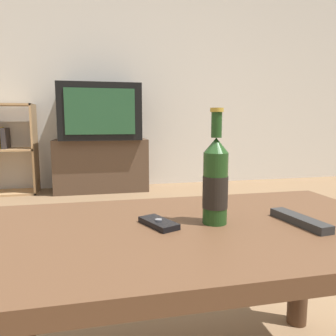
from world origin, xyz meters
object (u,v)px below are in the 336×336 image
(beer_bottle, at_px, (215,182))
(cell_phone, at_px, (159,223))
(remote_control, at_px, (300,220))
(tv_stand, at_px, (101,165))
(bookshelf, at_px, (3,146))
(television, at_px, (100,112))

(beer_bottle, relative_size, cell_phone, 2.33)
(beer_bottle, distance_m, remote_control, 0.23)
(tv_stand, distance_m, remote_control, 2.85)
(tv_stand, xyz_separation_m, beer_bottle, (0.24, -2.76, 0.32))
(tv_stand, xyz_separation_m, remote_control, (0.44, -2.81, 0.22))
(bookshelf, height_order, remote_control, bookshelf)
(cell_phone, bearing_deg, beer_bottle, -26.75)
(beer_bottle, bearing_deg, bookshelf, 113.05)
(tv_stand, height_order, television, television)
(bookshelf, xyz_separation_m, cell_phone, (1.05, -2.80, 0.00))
(cell_phone, xyz_separation_m, remote_control, (0.35, -0.06, 0.00))
(remote_control, bearing_deg, bookshelf, 108.17)
(beer_bottle, bearing_deg, television, 94.88)
(television, xyz_separation_m, remote_control, (0.44, -2.81, -0.33))
(tv_stand, xyz_separation_m, television, (-0.00, -0.00, 0.55))
(television, relative_size, remote_control, 4.42)
(beer_bottle, bearing_deg, tv_stand, 94.88)
(bookshelf, relative_size, cell_phone, 7.37)
(television, height_order, beer_bottle, television)
(bookshelf, height_order, beer_bottle, bookshelf)
(bookshelf, distance_m, cell_phone, 2.99)
(television, relative_size, beer_bottle, 2.82)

